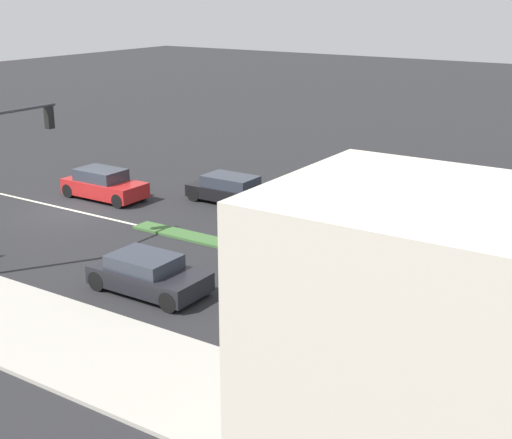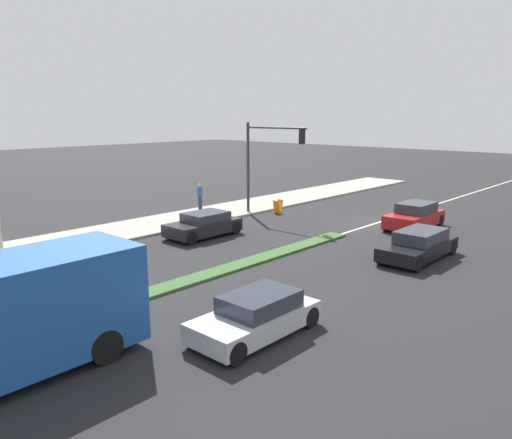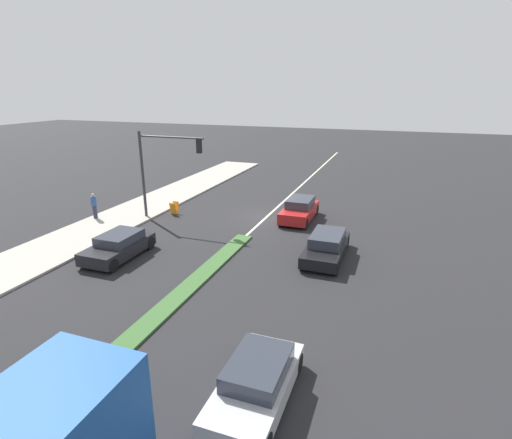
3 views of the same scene
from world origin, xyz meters
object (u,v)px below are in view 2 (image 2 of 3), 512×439
Objects in this scene: suv_black at (419,245)px; warning_aframe_sign at (278,206)px; pedestrian at (200,196)px; sedan_dark at (204,225)px; traffic_signal_main at (265,153)px; sedan_silver at (256,316)px; hatchback_red at (415,216)px.

warning_aframe_sign is at bearing -18.68° from suv_black.
warning_aframe_sign is at bearing -145.83° from pedestrian.
pedestrian is 7.07m from sedan_dark.
traffic_signal_main is at bearing 92.96° from warning_aframe_sign.
traffic_signal_main is 11.86m from suv_black.
sedan_dark is at bearing 99.17° from warning_aframe_sign.
suv_black reaches higher than sedan_silver.
hatchback_red is 11.64m from sedan_dark.
sedan_dark is 0.88× the size of suv_black.
suv_black is (-11.19, 3.78, 0.19)m from warning_aframe_sign.
suv_black is (-11.12, 2.46, -3.28)m from traffic_signal_main.
hatchback_red is 0.92× the size of suv_black.
pedestrian is at bearing 20.14° from hatchback_red.
hatchback_red is (-8.32, -3.09, -3.22)m from traffic_signal_main.
sedan_dark is at bearing 100.51° from traffic_signal_main.
pedestrian is 0.43× the size of sedan_silver.
warning_aframe_sign is (-4.23, -2.87, -0.58)m from pedestrian.
warning_aframe_sign is 8.58m from hatchback_red.
sedan_silver is 12.15m from sedan_dark.
hatchback_red is at bearing -159.86° from pedestrian.
pedestrian is at bearing -36.53° from sedan_silver.
sedan_dark reaches higher than sedan_silver.
warning_aframe_sign is 0.19× the size of suv_black.
sedan_silver is (-11.12, 12.97, -3.31)m from traffic_signal_main.
traffic_signal_main is 5.41m from pedestrian.
traffic_signal_main is 17.40m from sedan_silver.
hatchback_red is at bearing -63.20° from suv_black.
traffic_signal_main is at bearing -79.49° from sedan_dark.
sedan_dark is at bearing -34.62° from sedan_silver.
hatchback_red reaches higher than sedan_silver.
traffic_signal_main is 3.72m from warning_aframe_sign.
suv_black is (-10.00, -3.60, 0.00)m from sedan_dark.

